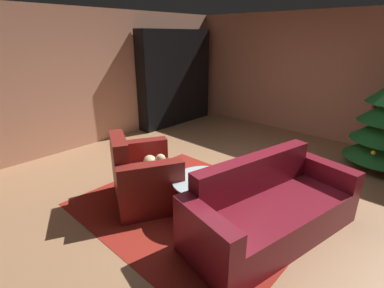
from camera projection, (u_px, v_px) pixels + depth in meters
name	position (u px, v px, depth m)	size (l,w,h in m)	color
ground_plane	(222.00, 195.00, 3.93)	(7.99, 7.99, 0.00)	#AB7B55
wall_back	(325.00, 77.00, 5.78)	(6.41, 0.06, 2.53)	tan
wall_left	(93.00, 79.00, 5.49)	(0.06, 6.78, 2.53)	tan
area_rug	(193.00, 207.00, 3.65)	(2.67, 2.29, 0.01)	maroon
bookshelf_unit	(180.00, 79.00, 6.87)	(0.32, 2.07, 2.18)	black
armchair_red	(143.00, 178.00, 3.70)	(1.22, 1.14, 0.92)	maroon
couch_red	(270.00, 210.00, 3.10)	(1.23, 2.14, 0.83)	maroon
coffee_table	(206.00, 183.00, 3.38)	(0.80, 0.80, 0.46)	black
book_stack_on_table	(203.00, 177.00, 3.40)	(0.22, 0.15, 0.05)	gold
bottle_on_table	(219.00, 178.00, 3.17)	(0.07, 0.07, 0.29)	maroon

